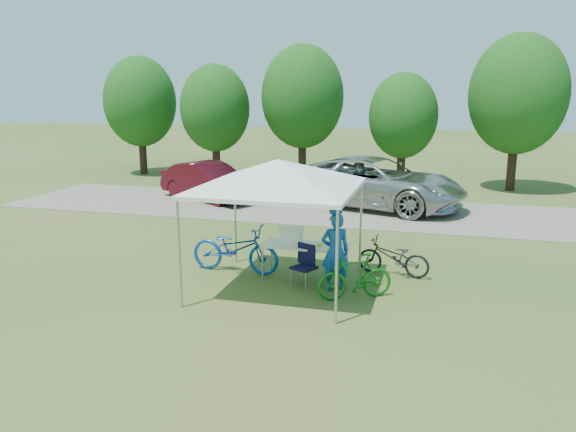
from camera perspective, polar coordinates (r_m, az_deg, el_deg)
name	(u,v)px	position (r m, az deg, el deg)	size (l,w,h in m)	color
ground	(278,288)	(11.92, -0.99, -7.34)	(100.00, 100.00, 0.00)	#2D5119
gravel_strip	(343,210)	(19.44, 5.59, 0.57)	(24.00, 5.00, 0.02)	gray
canopy	(278,163)	(11.29, -1.04, 5.40)	(4.53, 4.53, 3.00)	#A5A5AA
treeline	(362,102)	(25.04, 7.48, 11.37)	(24.89, 4.28, 6.30)	#382314
folding_table	(305,246)	(12.34, 1.76, -3.11)	(1.86, 0.78, 0.77)	white
folding_chair	(305,262)	(11.93, 1.76, -4.66)	(0.60, 0.64, 0.89)	black
cooler	(291,235)	(12.36, 0.29, -1.98)	(0.51, 0.35, 0.37)	white
ice_cream_cup	(320,245)	(12.20, 3.23, -2.94)	(0.09, 0.09, 0.07)	yellow
cyclist	(335,252)	(11.65, 4.80, -3.63)	(0.60, 0.39, 1.64)	#13499A
bike_blue	(235,249)	(12.85, -5.39, -3.31)	(0.73, 2.10, 1.10)	#1242A0
bike_green	(355,276)	(11.27, 6.83, -6.12)	(0.44, 1.55, 0.93)	#176819
bike_dark	(393,257)	(12.80, 10.64, -4.13)	(0.57, 1.62, 0.85)	black
minivan	(375,182)	(19.99, 8.83, 3.39)	(2.90, 6.29, 1.75)	#B3B1AE
sedan	(209,181)	(21.34, -8.00, 3.53)	(1.48, 4.25, 1.40)	#470B15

